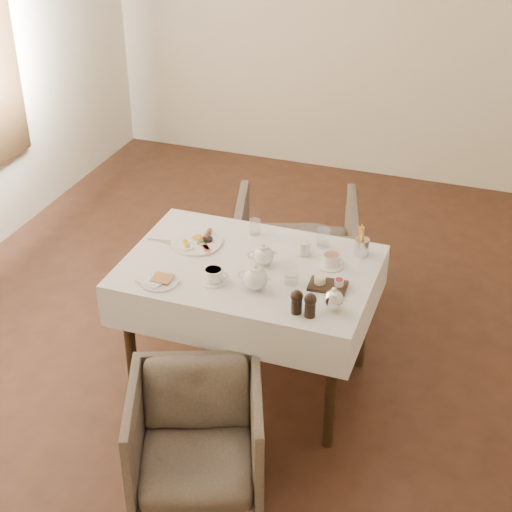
{
  "coord_description": "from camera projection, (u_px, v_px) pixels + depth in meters",
  "views": [
    {
      "loc": [
        1.17,
        -3.64,
        2.85
      ],
      "look_at": [
        0.03,
        -0.44,
        0.82
      ],
      "focal_mm": 55.0,
      "sensor_mm": 36.0,
      "label": 1
    }
  ],
  "objects": [
    {
      "name": "fries_cup",
      "position": [
        362.0,
        243.0,
        4.06
      ],
      "size": [
        0.08,
        0.08,
        0.17
      ],
      "rotation": [
        0.0,
        0.0,
        -0.24
      ],
      "color": "silver",
      "rests_on": "table"
    },
    {
      "name": "condiment_board",
      "position": [
        328.0,
        284.0,
        3.82
      ],
      "size": [
        0.19,
        0.14,
        0.05
      ],
      "rotation": [
        0.0,
        0.0,
        0.06
      ],
      "color": "black",
      "rests_on": "table"
    },
    {
      "name": "glass_left",
      "position": [
        255.0,
        227.0,
        4.26
      ],
      "size": [
        0.07,
        0.07,
        0.09
      ],
      "primitive_type": "cylinder",
      "rotation": [
        0.0,
        0.0,
        0.2
      ],
      "color": "silver",
      "rests_on": "table"
    },
    {
      "name": "teacup_far",
      "position": [
        331.0,
        261.0,
        3.98
      ],
      "size": [
        0.14,
        0.14,
        0.07
      ],
      "rotation": [
        0.0,
        0.0,
        -0.17
      ],
      "color": "white",
      "rests_on": "table"
    },
    {
      "name": "table",
      "position": [
        249.0,
        284.0,
        4.07
      ],
      "size": [
        1.28,
        0.88,
        0.75
      ],
      "color": "black",
      "rests_on": "ground"
    },
    {
      "name": "teapot_front",
      "position": [
        255.0,
        277.0,
        3.78
      ],
      "size": [
        0.17,
        0.13,
        0.14
      ],
      "primitive_type": null,
      "rotation": [
        0.0,
        0.0,
        -0.01
      ],
      "color": "white",
      "rests_on": "table"
    },
    {
      "name": "armchair_near",
      "position": [
        196.0,
        437.0,
        3.61
      ],
      "size": [
        0.79,
        0.8,
        0.57
      ],
      "primitive_type": "imported",
      "rotation": [
        0.0,
        0.0,
        0.37
      ],
      "color": "#453D32",
      "rests_on": "ground"
    },
    {
      "name": "breakfast_plate",
      "position": [
        197.0,
        242.0,
        4.19
      ],
      "size": [
        0.28,
        0.28,
        0.03
      ],
      "rotation": [
        0.0,
        0.0,
        -0.34
      ],
      "color": "white",
      "rests_on": "table"
    },
    {
      "name": "creamer",
      "position": [
        304.0,
        248.0,
        4.08
      ],
      "size": [
        0.08,
        0.08,
        0.07
      ],
      "primitive_type": "cylinder",
      "rotation": [
        0.0,
        0.0,
        -0.43
      ],
      "color": "white",
      "rests_on": "table"
    },
    {
      "name": "pepper_mill_left",
      "position": [
        297.0,
        302.0,
        3.61
      ],
      "size": [
        0.06,
        0.06,
        0.12
      ],
      "primitive_type": null,
      "rotation": [
        0.0,
        0.0,
        -0.04
      ],
      "color": "black",
      "rests_on": "table"
    },
    {
      "name": "side_plate",
      "position": [
        158.0,
        281.0,
        3.86
      ],
      "size": [
        0.2,
        0.19,
        0.02
      ],
      "rotation": [
        0.0,
        0.0,
        -0.15
      ],
      "color": "white",
      "rests_on": "table"
    },
    {
      "name": "armchair_far",
      "position": [
        295.0,
        253.0,
        4.91
      ],
      "size": [
        0.92,
        0.93,
        0.69
      ],
      "primitive_type": "imported",
      "rotation": [
        0.0,
        0.0,
        3.41
      ],
      "color": "#453D32",
      "rests_on": "ground"
    },
    {
      "name": "cutlery_knife",
      "position": [
        164.0,
        243.0,
        4.2
      ],
      "size": [
        0.18,
        0.04,
        0.0
      ],
      "primitive_type": "cube",
      "rotation": [
        0.0,
        0.0,
        1.43
      ],
      "color": "silver",
      "rests_on": "table"
    },
    {
      "name": "cutlery_fork",
      "position": [
        165.0,
        241.0,
        4.22
      ],
      "size": [
        0.2,
        0.05,
        0.0
      ],
      "primitive_type": "cube",
      "rotation": [
        0.0,
        0.0,
        1.73
      ],
      "color": "silver",
      "rests_on": "table"
    },
    {
      "name": "teapot_centre",
      "position": [
        263.0,
        254.0,
        3.99
      ],
      "size": [
        0.18,
        0.17,
        0.12
      ],
      "primitive_type": null,
      "rotation": [
        0.0,
        0.0,
        0.42
      ],
      "color": "white",
      "rests_on": "table"
    },
    {
      "name": "pepper_mill_right",
      "position": [
        310.0,
        305.0,
        3.59
      ],
      "size": [
        0.06,
        0.06,
        0.12
      ],
      "primitive_type": null,
      "rotation": [
        0.0,
        0.0,
        -0.05
      ],
      "color": "black",
      "rests_on": "table"
    },
    {
      "name": "silver_pot",
      "position": [
        334.0,
        299.0,
        3.63
      ],
      "size": [
        0.14,
        0.13,
        0.13
      ],
      "primitive_type": null,
      "rotation": [
        0.0,
        0.0,
        0.32
      ],
      "color": "white",
      "rests_on": "table"
    },
    {
      "name": "glass_right",
      "position": [
        323.0,
        238.0,
        4.15
      ],
      "size": [
        0.09,
        0.09,
        0.1
      ],
      "primitive_type": "cylinder",
      "rotation": [
        0.0,
        0.0,
        0.3
      ],
      "color": "silver",
      "rests_on": "table"
    },
    {
      "name": "glass_mid",
      "position": [
        291.0,
        275.0,
        3.83
      ],
      "size": [
        0.08,
        0.08,
        0.1
      ],
      "primitive_type": "cylinder",
      "rotation": [
        0.0,
        0.0,
        0.13
      ],
      "color": "silver",
      "rests_on": "table"
    },
    {
      "name": "teacup_near",
      "position": [
        213.0,
        276.0,
        3.86
      ],
      "size": [
        0.14,
        0.14,
        0.07
      ],
      "rotation": [
        0.0,
        0.0,
        0.11
      ],
      "color": "white",
      "rests_on": "table"
    }
  ]
}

